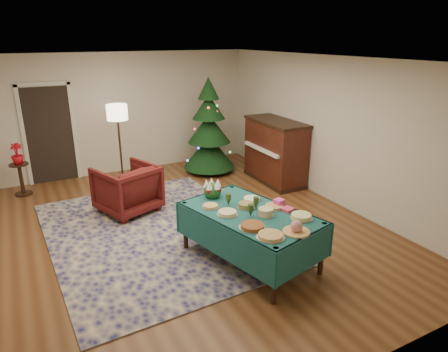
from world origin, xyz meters
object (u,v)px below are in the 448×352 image
potted_plant (18,158)px  piano (275,152)px  gift_box (279,203)px  christmas_tree (209,130)px  side_table (21,180)px  armchair (127,187)px  floor_lamp (118,117)px  buffet_table (250,222)px

potted_plant → piano: bearing=-18.8°
gift_box → christmas_tree: bearing=78.9°
side_table → armchair: bearing=-47.2°
armchair → floor_lamp: floor_lamp is taller
floor_lamp → piano: floor_lamp is taller
piano → buffet_table: bearing=-130.3°
buffet_table → armchair: (-1.07, 2.46, -0.12)m
floor_lamp → potted_plant: bearing=169.0°
armchair → side_table: armchair is taller
gift_box → armchair: 2.92m
side_table → christmas_tree: (3.96, -0.42, 0.66)m
buffet_table → christmas_tree: (1.22, 3.84, 0.38)m
gift_box → piano: (1.73, 2.59, -0.14)m
christmas_tree → potted_plant: bearing=174.0°
gift_box → buffet_table: bearing=179.5°
potted_plant → christmas_tree: size_ratio=0.19×
gift_box → floor_lamp: 4.14m
floor_lamp → potted_plant: size_ratio=4.22×
side_table → floor_lamp: bearing=-11.0°
side_table → christmas_tree: 4.03m
buffet_table → christmas_tree: bearing=72.3°
gift_box → christmas_tree: christmas_tree is taller
buffet_table → gift_box: size_ratio=17.86×
gift_box → christmas_tree: size_ratio=0.06×
armchair → buffet_table: bearing=93.6°
potted_plant → piano: piano is taller
buffet_table → christmas_tree: 4.05m
piano → potted_plant: bearing=161.2°
side_table → potted_plant: size_ratio=1.59×
potted_plant → side_table: bearing=-90.0°
buffet_table → piano: piano is taller
buffet_table → armchair: size_ratio=2.22×
gift_box → piano: bearing=56.3°
armchair → side_table: 2.45m
buffet_table → side_table: buffet_table is taller
floor_lamp → christmas_tree: 2.09m
potted_plant → gift_box: bearing=-53.1°
side_table → piano: piano is taller
floor_lamp → christmas_tree: (2.03, -0.04, -0.48)m
gift_box → potted_plant: size_ratio=0.30×
floor_lamp → piano: size_ratio=1.09×
christmas_tree → piano: (0.97, -1.26, -0.32)m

